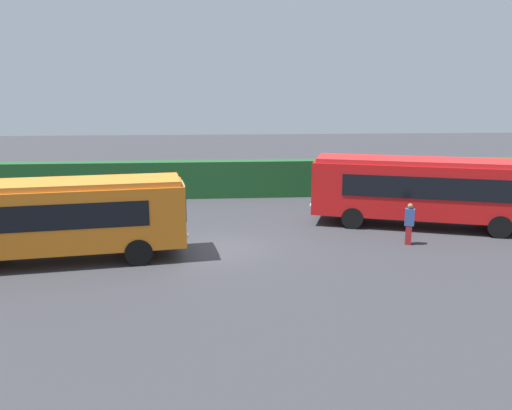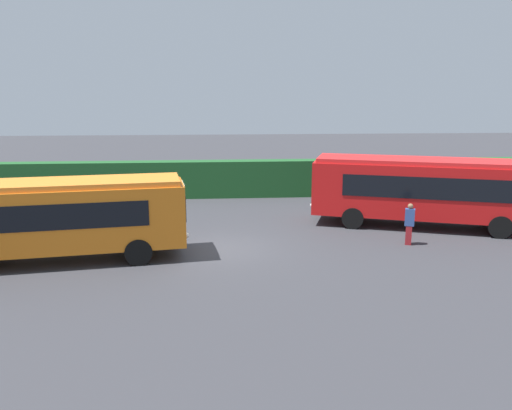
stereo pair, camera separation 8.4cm
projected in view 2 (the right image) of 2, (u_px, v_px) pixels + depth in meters
ground_plane at (221, 249)px, 20.62m from camera, size 111.41×111.41×0.00m
bus_orange at (58, 215)px, 18.77m from camera, size 9.53×3.67×3.05m
bus_red at (424, 188)px, 23.59m from camera, size 10.43×5.64×3.20m
person_center at (409, 223)px, 21.00m from camera, size 0.45×0.38×1.75m
hedge_row at (219, 179)px, 30.52m from camera, size 67.70×1.08×2.19m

